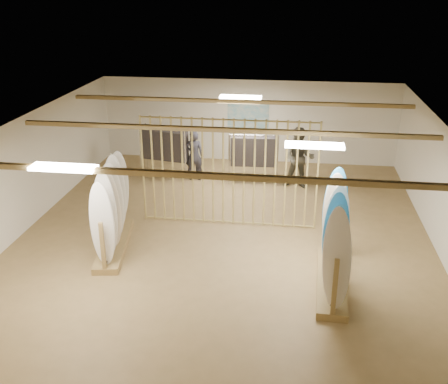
# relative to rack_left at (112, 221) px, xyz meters

# --- Properties ---
(floor) EXTENTS (12.00, 12.00, 0.00)m
(floor) POSITION_rel_rack_left_xyz_m (2.49, 0.88, -0.70)
(floor) COLOR olive
(floor) RESTS_ON ground
(ceiling) EXTENTS (12.00, 12.00, 0.00)m
(ceiling) POSITION_rel_rack_left_xyz_m (2.49, 0.88, 2.10)
(ceiling) COLOR gray
(ceiling) RESTS_ON ground
(wall_back) EXTENTS (12.00, 0.00, 12.00)m
(wall_back) POSITION_rel_rack_left_xyz_m (2.49, 6.88, 0.70)
(wall_back) COLOR silver
(wall_back) RESTS_ON ground
(wall_front) EXTENTS (12.00, 0.00, 12.00)m
(wall_front) POSITION_rel_rack_left_xyz_m (2.49, -5.12, 0.70)
(wall_front) COLOR silver
(wall_front) RESTS_ON ground
(wall_left) EXTENTS (0.00, 12.00, 12.00)m
(wall_left) POSITION_rel_rack_left_xyz_m (-2.51, 0.88, 0.70)
(wall_left) COLOR silver
(wall_left) RESTS_ON ground
(wall_right) EXTENTS (0.00, 12.00, 12.00)m
(wall_right) POSITION_rel_rack_left_xyz_m (7.49, 0.88, 0.70)
(wall_right) COLOR silver
(wall_right) RESTS_ON ground
(ceiling_slats) EXTENTS (9.50, 6.12, 0.10)m
(ceiling_slats) POSITION_rel_rack_left_xyz_m (2.49, 0.88, 2.02)
(ceiling_slats) COLOR #9C7F46
(ceiling_slats) RESTS_ON ground
(light_panels) EXTENTS (1.20, 0.35, 0.06)m
(light_panels) POSITION_rel_rack_left_xyz_m (2.49, 0.88, 2.04)
(light_panels) COLOR white
(light_panels) RESTS_ON ground
(bamboo_partition) EXTENTS (4.45, 0.05, 2.78)m
(bamboo_partition) POSITION_rel_rack_left_xyz_m (2.49, 1.68, 0.70)
(bamboo_partition) COLOR tan
(bamboo_partition) RESTS_ON ground
(poster) EXTENTS (1.40, 0.03, 0.90)m
(poster) POSITION_rel_rack_left_xyz_m (2.49, 6.86, 0.90)
(poster) COLOR teal
(poster) RESTS_ON ground
(rack_left) EXTENTS (0.98, 2.61, 2.05)m
(rack_left) POSITION_rel_rack_left_xyz_m (0.00, 0.00, 0.00)
(rack_left) COLOR #9C7F46
(rack_left) RESTS_ON floor
(rack_right) EXTENTS (0.70, 2.69, 2.15)m
(rack_right) POSITION_rel_rack_left_xyz_m (4.99, -0.93, 0.03)
(rack_right) COLOR #9C7F46
(rack_right) RESTS_ON floor
(clothing_rack_a) EXTENTS (1.52, 0.67, 1.66)m
(clothing_rack_a) POSITION_rel_rack_left_xyz_m (0.08, 4.82, 0.38)
(clothing_rack_a) COLOR silver
(clothing_rack_a) RESTS_ON floor
(clothing_rack_b) EXTENTS (1.48, 0.45, 1.58)m
(clothing_rack_b) POSITION_rel_rack_left_xyz_m (2.87, 4.71, 0.33)
(clothing_rack_b) COLOR silver
(clothing_rack_b) RESTS_ON floor
(shopper_a) EXTENTS (0.66, 0.45, 1.79)m
(shopper_a) POSITION_rel_rack_left_xyz_m (1.02, 4.76, 0.19)
(shopper_a) COLOR #26252C
(shopper_a) RESTS_ON floor
(shopper_b) EXTENTS (1.11, 0.91, 2.12)m
(shopper_b) POSITION_rel_rack_left_xyz_m (4.26, 4.49, 0.36)
(shopper_b) COLOR #3E3C30
(shopper_b) RESTS_ON floor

